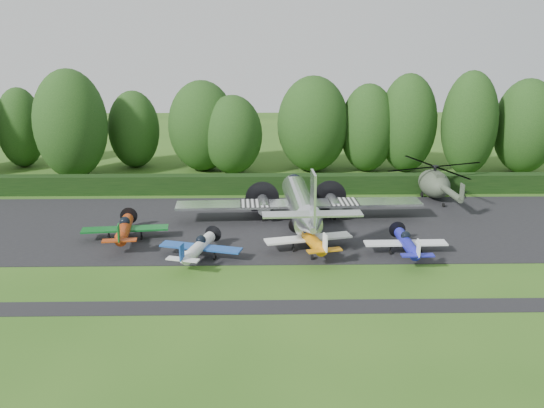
{
  "coord_description": "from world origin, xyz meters",
  "views": [
    {
      "loc": [
        -1.02,
        -41.42,
        17.76
      ],
      "look_at": [
        -0.1,
        8.74,
        2.5
      ],
      "focal_mm": 40.0,
      "sensor_mm": 36.0,
      "label": 1
    }
  ],
  "objects_px": {
    "transport_plane": "(301,204)",
    "light_plane_red": "(124,229)",
    "helicopter": "(434,181)",
    "light_plane_white": "(199,247)",
    "light_plane_blue": "(407,243)",
    "light_plane_orange": "(310,238)"
  },
  "relations": [
    {
      "from": "light_plane_blue",
      "to": "light_plane_orange",
      "type": "bearing_deg",
      "value": 173.27
    },
    {
      "from": "light_plane_red",
      "to": "light_plane_white",
      "type": "distance_m",
      "value": 7.74
    },
    {
      "from": "transport_plane",
      "to": "light_plane_red",
      "type": "xyz_separation_m",
      "value": [
        -14.93,
        -3.96,
        -0.87
      ]
    },
    {
      "from": "light_plane_red",
      "to": "light_plane_blue",
      "type": "height_order",
      "value": "light_plane_red"
    },
    {
      "from": "light_plane_orange",
      "to": "light_plane_blue",
      "type": "xyz_separation_m",
      "value": [
        7.51,
        -1.01,
        -0.09
      ]
    },
    {
      "from": "light_plane_red",
      "to": "light_plane_white",
      "type": "height_order",
      "value": "light_plane_red"
    },
    {
      "from": "transport_plane",
      "to": "light_plane_blue",
      "type": "height_order",
      "value": "transport_plane"
    },
    {
      "from": "light_plane_white",
      "to": "light_plane_orange",
      "type": "bearing_deg",
      "value": -5.46
    },
    {
      "from": "light_plane_blue",
      "to": "helicopter",
      "type": "distance_m",
      "value": 16.81
    },
    {
      "from": "light_plane_orange",
      "to": "light_plane_blue",
      "type": "relative_size",
      "value": 1.09
    },
    {
      "from": "transport_plane",
      "to": "helicopter",
      "type": "relative_size",
      "value": 1.74
    },
    {
      "from": "light_plane_white",
      "to": "light_plane_blue",
      "type": "bearing_deg",
      "value": -13.8
    },
    {
      "from": "transport_plane",
      "to": "light_plane_red",
      "type": "distance_m",
      "value": 15.47
    },
    {
      "from": "light_plane_red",
      "to": "light_plane_white",
      "type": "bearing_deg",
      "value": -26.12
    },
    {
      "from": "light_plane_orange",
      "to": "light_plane_red",
      "type": "bearing_deg",
      "value": -175.62
    },
    {
      "from": "transport_plane",
      "to": "light_plane_white",
      "type": "relative_size",
      "value": 3.3
    },
    {
      "from": "light_plane_white",
      "to": "light_plane_orange",
      "type": "xyz_separation_m",
      "value": [
        8.74,
        1.62,
        0.1
      ]
    },
    {
      "from": "transport_plane",
      "to": "light_plane_red",
      "type": "relative_size",
      "value": 2.99
    },
    {
      "from": "light_plane_orange",
      "to": "helicopter",
      "type": "xyz_separation_m",
      "value": [
        13.9,
        14.52,
        0.77
      ]
    },
    {
      "from": "transport_plane",
      "to": "light_plane_white",
      "type": "bearing_deg",
      "value": -133.52
    },
    {
      "from": "light_plane_blue",
      "to": "light_plane_red",
      "type": "bearing_deg",
      "value": 172.18
    },
    {
      "from": "light_plane_red",
      "to": "helicopter",
      "type": "height_order",
      "value": "helicopter"
    }
  ]
}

